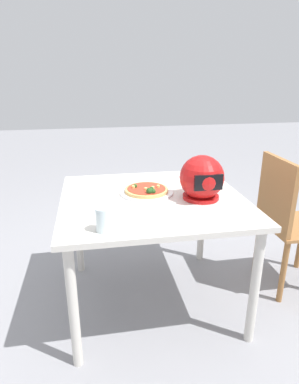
# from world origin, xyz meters

# --- Properties ---
(ground_plane) EXTENTS (14.00, 14.00, 0.00)m
(ground_plane) POSITION_xyz_m (0.00, 0.00, 0.00)
(ground_plane) COLOR gray
(dining_table) EXTENTS (1.04, 0.97, 0.71)m
(dining_table) POSITION_xyz_m (0.00, 0.00, 0.63)
(dining_table) COLOR beige
(dining_table) RESTS_ON ground
(pizza_plate) EXTENTS (0.31, 0.31, 0.01)m
(pizza_plate) POSITION_xyz_m (0.02, -0.07, 0.71)
(pizza_plate) COLOR white
(pizza_plate) RESTS_ON dining_table
(pizza) EXTENTS (0.26, 0.26, 0.05)m
(pizza) POSITION_xyz_m (0.02, -0.06, 0.73)
(pizza) COLOR tan
(pizza) RESTS_ON pizza_plate
(motorcycle_helmet) EXTENTS (0.25, 0.25, 0.25)m
(motorcycle_helmet) POSITION_xyz_m (-0.27, 0.07, 0.83)
(motorcycle_helmet) COLOR #B21414
(motorcycle_helmet) RESTS_ON dining_table
(drinking_glass) EXTENTS (0.07, 0.07, 0.11)m
(drinking_glass) POSITION_xyz_m (0.30, 0.38, 0.77)
(drinking_glass) COLOR silver
(drinking_glass) RESTS_ON dining_table
(chair_side) EXTENTS (0.40, 0.40, 0.90)m
(chair_side) POSITION_xyz_m (-0.88, -0.01, 0.51)
(chair_side) COLOR #996638
(chair_side) RESTS_ON ground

